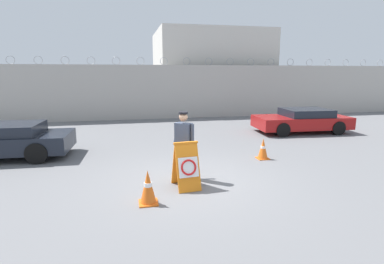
{
  "coord_description": "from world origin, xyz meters",
  "views": [
    {
      "loc": [
        -1.57,
        -7.42,
        2.83
      ],
      "look_at": [
        0.25,
        0.95,
        1.12
      ],
      "focal_mm": 28.0,
      "sensor_mm": 36.0,
      "label": 1
    }
  ],
  "objects_px": {
    "security_guard": "(184,141)",
    "parked_car_front_coupe": "(2,141)",
    "parked_car_far_side": "(302,120)",
    "barricade_sign": "(186,165)",
    "traffic_cone_mid": "(148,187)",
    "traffic_cone_near": "(263,149)"
  },
  "relations": [
    {
      "from": "barricade_sign",
      "to": "traffic_cone_near",
      "type": "xyz_separation_m",
      "value": [
        2.98,
        1.96,
        -0.24
      ]
    },
    {
      "from": "security_guard",
      "to": "parked_car_far_side",
      "type": "bearing_deg",
      "value": -101.0
    },
    {
      "from": "parked_car_far_side",
      "to": "traffic_cone_near",
      "type": "bearing_deg",
      "value": 48.33
    },
    {
      "from": "traffic_cone_mid",
      "to": "traffic_cone_near",
      "type": "bearing_deg",
      "value": 34.11
    },
    {
      "from": "parked_car_far_side",
      "to": "security_guard",
      "type": "bearing_deg",
      "value": 40.18
    },
    {
      "from": "traffic_cone_near",
      "to": "parked_car_front_coupe",
      "type": "bearing_deg",
      "value": 167.33
    },
    {
      "from": "security_guard",
      "to": "traffic_cone_near",
      "type": "xyz_separation_m",
      "value": [
        2.91,
        1.23,
        -0.68
      ]
    },
    {
      "from": "parked_car_far_side",
      "to": "barricade_sign",
      "type": "bearing_deg",
      "value": 43.65
    },
    {
      "from": "security_guard",
      "to": "traffic_cone_mid",
      "type": "distance_m",
      "value": 1.92
    },
    {
      "from": "traffic_cone_near",
      "to": "parked_car_far_side",
      "type": "relative_size",
      "value": 0.15
    },
    {
      "from": "traffic_cone_near",
      "to": "parked_car_far_side",
      "type": "xyz_separation_m",
      "value": [
        3.82,
        3.83,
        0.24
      ]
    },
    {
      "from": "barricade_sign",
      "to": "traffic_cone_mid",
      "type": "distance_m",
      "value": 1.26
    },
    {
      "from": "barricade_sign",
      "to": "traffic_cone_near",
      "type": "bearing_deg",
      "value": 27.33
    },
    {
      "from": "barricade_sign",
      "to": "parked_car_far_side",
      "type": "bearing_deg",
      "value": 34.43
    },
    {
      "from": "barricade_sign",
      "to": "traffic_cone_mid",
      "type": "height_order",
      "value": "barricade_sign"
    },
    {
      "from": "barricade_sign",
      "to": "traffic_cone_mid",
      "type": "xyz_separation_m",
      "value": [
        -1.0,
        -0.74,
        -0.2
      ]
    },
    {
      "from": "security_guard",
      "to": "parked_car_front_coupe",
      "type": "relative_size",
      "value": 0.4
    },
    {
      "from": "security_guard",
      "to": "traffic_cone_mid",
      "type": "relative_size",
      "value": 2.39
    },
    {
      "from": "security_guard",
      "to": "parked_car_far_side",
      "type": "distance_m",
      "value": 8.43
    },
    {
      "from": "parked_car_front_coupe",
      "to": "security_guard",
      "type": "bearing_deg",
      "value": 153.0
    },
    {
      "from": "parked_car_far_side",
      "to": "parked_car_front_coupe",
      "type": "bearing_deg",
      "value": 12.11
    },
    {
      "from": "security_guard",
      "to": "parked_car_front_coupe",
      "type": "distance_m",
      "value": 6.41
    }
  ]
}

